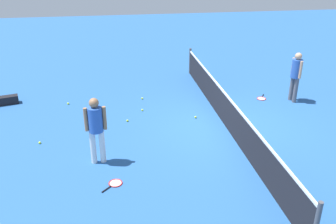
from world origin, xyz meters
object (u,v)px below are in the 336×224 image
object	(u,v)px
player_far_side	(296,73)
tennis_ball_baseline	(40,143)
tennis_ball_by_net	(195,117)
tennis_racket_far_player	(261,98)
player_near_side	(96,125)
tennis_ball_near_player	(68,104)
tennis_racket_near_player	(115,184)
tennis_ball_midcourt	(142,98)
equipment_bag	(5,100)
tennis_ball_stray_right	(127,121)
tennis_ball_stray_left	(142,110)

from	to	relation	value
player_far_side	tennis_ball_baseline	bearing A→B (deg)	-77.72
tennis_ball_by_net	tennis_racket_far_player	bearing A→B (deg)	114.29
player_near_side	tennis_ball_by_net	bearing A→B (deg)	125.67
player_far_side	tennis_ball_near_player	distance (m)	7.73
tennis_racket_near_player	tennis_ball_by_net	size ratio (longest dim) A/B	8.09
player_near_side	tennis_ball_baseline	size ratio (longest dim) A/B	25.76
tennis_racket_far_player	tennis_ball_midcourt	world-z (taller)	tennis_ball_midcourt
player_far_side	tennis_ball_by_net	distance (m)	3.83
player_far_side	tennis_ball_by_net	xyz separation A→B (m)	(0.84, -3.61, -0.98)
player_near_side	player_far_side	size ratio (longest dim) A/B	1.00
player_far_side	tennis_ball_by_net	world-z (taller)	player_far_side
tennis_ball_near_player	equipment_bag	size ratio (longest dim) A/B	0.08
player_far_side	tennis_ball_stray_right	world-z (taller)	player_far_side
tennis_racket_far_player	tennis_ball_midcourt	bearing A→B (deg)	-98.32
tennis_racket_near_player	equipment_bag	size ratio (longest dim) A/B	0.63
tennis_ball_midcourt	tennis_ball_baseline	bearing A→B (deg)	-48.04
player_far_side	tennis_ball_baseline	world-z (taller)	player_far_side
tennis_racket_far_player	tennis_ball_baseline	world-z (taller)	tennis_ball_baseline
tennis_ball_stray_right	tennis_ball_baseline	bearing A→B (deg)	-67.44
tennis_ball_midcourt	player_far_side	bearing A→B (deg)	79.37
tennis_racket_far_player	tennis_ball_stray_left	size ratio (longest dim) A/B	8.86
tennis_ball_by_net	tennis_ball_stray_left	xyz separation A→B (m)	(-0.80, -1.58, 0.00)
player_near_side	tennis_ball_stray_left	bearing A→B (deg)	155.10
tennis_racket_near_player	tennis_ball_by_net	world-z (taller)	tennis_ball_by_net
tennis_ball_stray_right	tennis_racket_near_player	bearing A→B (deg)	-8.37
tennis_ball_by_net	tennis_ball_stray_left	distance (m)	1.77
player_near_side	tennis_ball_by_net	world-z (taller)	player_near_side
equipment_bag	tennis_ball_stray_left	bearing A→B (deg)	74.29
tennis_racket_near_player	tennis_ball_stray_right	world-z (taller)	tennis_ball_stray_right
player_near_side	tennis_racket_far_player	world-z (taller)	player_near_side
player_far_side	equipment_bag	bearing A→B (deg)	-97.23
tennis_ball_stray_right	tennis_ball_by_net	bearing A→B (deg)	87.87
tennis_ball_by_net	tennis_ball_baseline	xyz separation A→B (m)	(0.93, -4.52, 0.00)
tennis_ball_baseline	tennis_ball_stray_right	size ratio (longest dim) A/B	1.00
tennis_ball_baseline	tennis_ball_stray_right	bearing A→B (deg)	112.56
player_far_side	equipment_bag	xyz separation A→B (m)	(-1.23, -9.72, -0.87)
tennis_ball_by_net	tennis_ball_midcourt	bearing A→B (deg)	-140.38
player_far_side	tennis_ball_midcourt	world-z (taller)	player_far_side
tennis_ball_stray_left	tennis_ball_stray_right	size ratio (longest dim) A/B	1.00
tennis_racket_near_player	tennis_ball_near_player	distance (m)	5.05
tennis_racket_far_player	tennis_ball_stray_right	xyz separation A→B (m)	(1.12, -4.75, 0.02)
tennis_racket_near_player	tennis_ball_baseline	size ratio (longest dim) A/B	8.09
equipment_bag	tennis_ball_stray_right	bearing A→B (deg)	63.48
tennis_racket_near_player	tennis_ball_midcourt	size ratio (longest dim) A/B	8.09
tennis_racket_far_player	equipment_bag	size ratio (longest dim) A/B	0.69
player_far_side	tennis_racket_near_player	xyz separation A→B (m)	(3.95, -6.18, -1.00)
tennis_ball_baseline	tennis_ball_stray_right	xyz separation A→B (m)	(-1.00, 2.42, 0.00)
tennis_ball_baseline	tennis_racket_near_player	bearing A→B (deg)	41.86
player_near_side	tennis_ball_near_player	distance (m)	4.10
tennis_ball_stray_right	equipment_bag	xyz separation A→B (m)	(-2.00, -4.00, 0.11)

